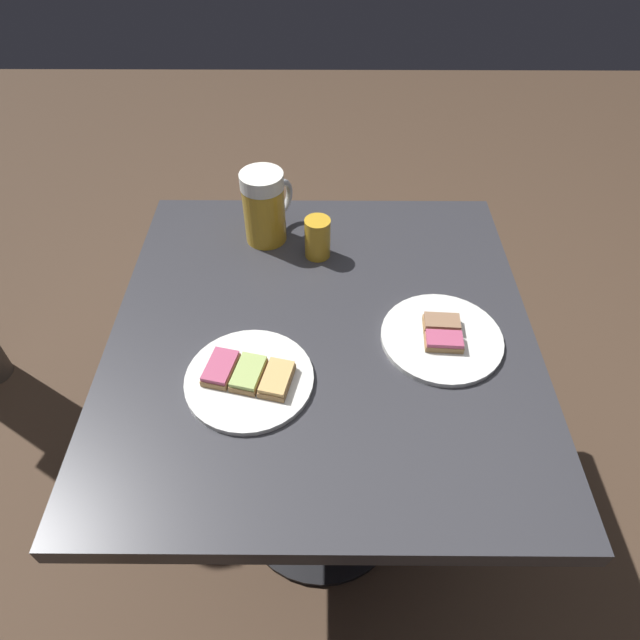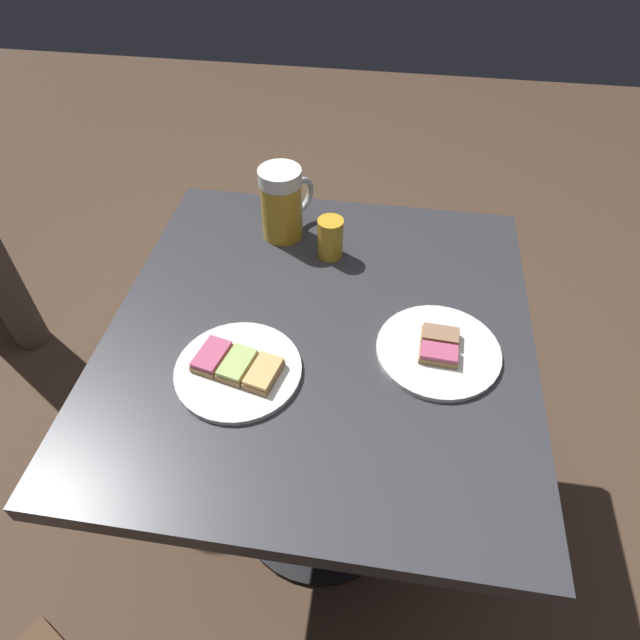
{
  "view_description": "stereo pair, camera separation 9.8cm",
  "coord_description": "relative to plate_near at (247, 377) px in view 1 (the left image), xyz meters",
  "views": [
    {
      "loc": [
        0.68,
        0.0,
        1.45
      ],
      "look_at": [
        0.0,
        0.0,
        0.74
      ],
      "focal_mm": 30.62,
      "sensor_mm": 36.0,
      "label": 1
    },
    {
      "loc": [
        0.68,
        0.1,
        1.45
      ],
      "look_at": [
        0.0,
        0.0,
        0.74
      ],
      "focal_mm": 30.62,
      "sensor_mm": 36.0,
      "label": 2
    }
  ],
  "objects": [
    {
      "name": "ground_plane",
      "position": [
        -0.12,
        0.12,
        -0.73
      ],
      "size": [
        6.0,
        6.0,
        0.0
      ],
      "primitive_type": "plane",
      "color": "#4C3828"
    },
    {
      "name": "plate_far",
      "position": [
        -0.1,
        0.34,
        -0.0
      ],
      "size": [
        0.22,
        0.22,
        0.03
      ],
      "color": "white",
      "rests_on": "cafe_table"
    },
    {
      "name": "beer_mug",
      "position": [
        -0.39,
        0.0,
        0.07
      ],
      "size": [
        0.13,
        0.1,
        0.16
      ],
      "color": "gold",
      "rests_on": "cafe_table"
    },
    {
      "name": "beer_glass_small",
      "position": [
        -0.33,
        0.11,
        0.03
      ],
      "size": [
        0.05,
        0.05,
        0.09
      ],
      "primitive_type": "cylinder",
      "color": "gold",
      "rests_on": "cafe_table"
    },
    {
      "name": "cafe_table",
      "position": [
        -0.12,
        0.12,
        -0.15
      ],
      "size": [
        0.82,
        0.77,
        0.72
      ],
      "color": "black",
      "rests_on": "ground_plane"
    },
    {
      "name": "plate_near",
      "position": [
        0.0,
        0.0,
        0.0
      ],
      "size": [
        0.22,
        0.22,
        0.03
      ],
      "color": "white",
      "rests_on": "cafe_table"
    }
  ]
}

